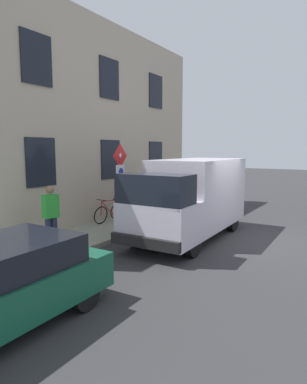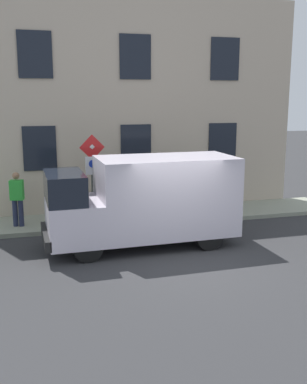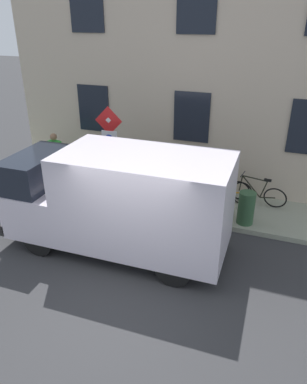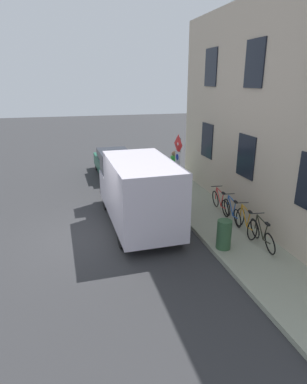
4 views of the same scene
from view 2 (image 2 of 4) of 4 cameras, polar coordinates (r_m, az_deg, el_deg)
ground_plane at (r=11.96m, az=3.67°, el=-8.40°), size 80.00×80.00×0.00m
sidewalk_slab at (r=15.72m, az=-1.27°, el=-3.16°), size 2.11×14.11×0.14m
building_facade at (r=16.55m, az=-2.55°, el=10.67°), size 0.75×12.11×7.61m
sign_post_stacked at (r=14.17m, az=-7.64°, el=3.04°), size 0.16×0.56×2.75m
delivery_van at (r=12.67m, az=-1.02°, el=-0.93°), size 2.10×5.37×2.50m
bicycle_black at (r=16.73m, az=5.61°, el=-0.74°), size 0.49×1.72×0.89m
bicycle_orange at (r=16.42m, az=2.49°, el=-0.94°), size 0.51×1.72×0.89m
bicycle_blue at (r=16.15m, az=-0.74°, el=-1.14°), size 0.47×1.71×0.89m
bicycle_red at (r=15.94m, az=-4.06°, el=-1.34°), size 0.46×1.71×0.89m
pedestrian at (r=14.80m, az=-16.71°, el=-0.63°), size 0.34×0.45×1.72m
litter_bin at (r=15.57m, az=6.68°, el=-1.42°), size 0.44×0.44×0.90m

